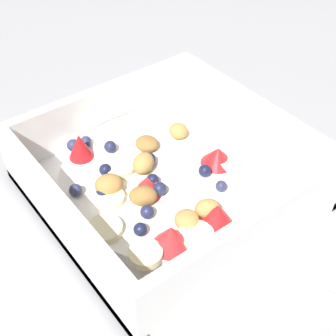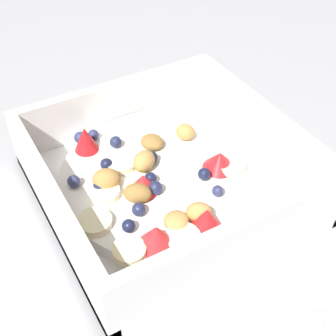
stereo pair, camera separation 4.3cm
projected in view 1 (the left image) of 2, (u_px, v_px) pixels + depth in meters
The scene contains 2 objects.
ground_plane at pixel (174, 205), 0.44m from camera, with size 2.40×2.40×0.00m, color #9E9EA3.
fruit_bowl at pixel (167, 178), 0.43m from camera, with size 0.23×0.23×0.06m.
Camera 1 is at (0.24, -0.19, 0.32)m, focal length 49.83 mm.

